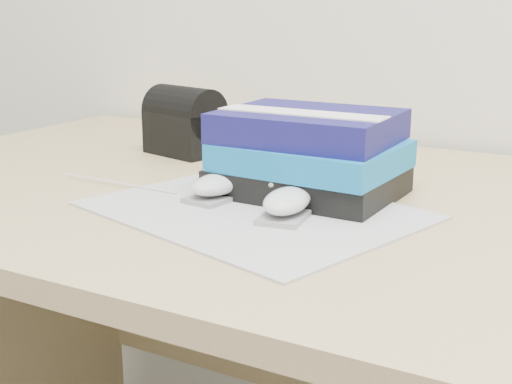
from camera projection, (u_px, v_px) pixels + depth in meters
The scene contains 7 objects.
desk at pixel (378, 347), 1.04m from camera, with size 1.60×0.80×0.73m.
mousepad at pixel (254, 210), 0.90m from camera, with size 0.39×0.30×0.00m, color #9B9CA3.
mouse_rear at pixel (218, 186), 0.94m from camera, with size 0.06×0.10×0.04m.
mouse_front at pixel (287, 203), 0.86m from camera, with size 0.07×0.10×0.04m.
usb_cable at pixel (119, 183), 1.02m from camera, with size 0.00×0.00×0.20m, color silver.
book_stack at pixel (309, 154), 0.96m from camera, with size 0.24×0.19×0.12m.
pouch at pixel (185, 121), 1.22m from camera, with size 0.14×0.11×0.12m.
Camera 1 is at (0.31, 0.73, 0.99)m, focal length 50.00 mm.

